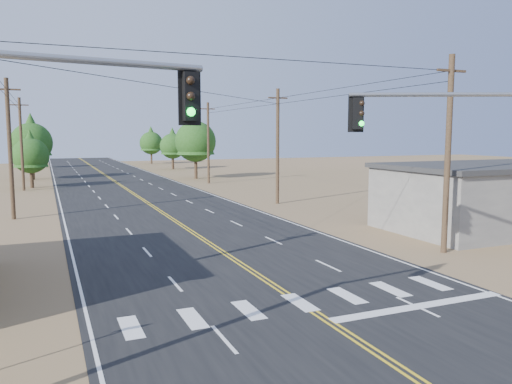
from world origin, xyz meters
TOP-DOWN VIEW (x-y plane):
  - road at (0.00, 30.00)m, footprint 15.00×200.00m
  - building_right at (19.00, 16.00)m, footprint 15.00×8.00m
  - utility_pole_left_mid at (-10.50, 32.00)m, footprint 1.80×0.30m
  - utility_pole_left_far at (-10.50, 52.00)m, footprint 1.80×0.30m
  - utility_pole_right_near at (10.50, 12.00)m, footprint 1.80×0.30m
  - utility_pole_right_mid at (10.50, 32.00)m, footprint 1.80×0.30m
  - utility_pole_right_far at (10.50, 52.00)m, footprint 1.80×0.30m
  - signal_mast_left at (-9.06, 4.23)m, footprint 6.50×1.08m
  - signal_mast_right at (6.44, 6.54)m, footprint 6.12×2.98m
  - tree_left_near at (-9.73, 54.72)m, footprint 4.01×4.01m
  - tree_left_mid at (-9.81, 66.42)m, footprint 5.40×5.40m
  - tree_left_far at (-9.00, 92.24)m, footprint 3.86×3.86m
  - tree_right_near at (10.89, 59.03)m, footprint 5.58×5.58m
  - tree_right_mid at (12.48, 79.06)m, footprint 4.42×4.42m
  - tree_right_far at (12.26, 96.93)m, footprint 4.71×4.71m

SIDE VIEW (x-z plane):
  - road at x=0.00m, z-range 0.00..0.02m
  - building_right at x=19.00m, z-range 0.00..4.00m
  - tree_left_far at x=-9.00m, z-range 0.71..7.14m
  - tree_left_near at x=-9.73m, z-range 0.74..7.42m
  - tree_right_mid at x=12.48m, z-range 0.82..8.18m
  - tree_right_far at x=12.26m, z-range 0.88..8.74m
  - utility_pole_left_mid at x=-10.50m, z-range 0.12..10.12m
  - utility_pole_left_far at x=-10.50m, z-range 0.12..10.12m
  - utility_pole_right_near at x=10.50m, z-range 0.12..10.12m
  - utility_pole_right_mid at x=10.50m, z-range 0.12..10.12m
  - utility_pole_right_far at x=10.50m, z-range 0.12..10.12m
  - signal_mast_right at x=6.44m, z-range 1.38..9.11m
  - signal_mast_left at x=-9.06m, z-range 1.39..9.29m
  - tree_left_mid at x=-9.81m, z-range 1.01..10.00m
  - tree_right_near at x=10.89m, z-range 1.04..10.35m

